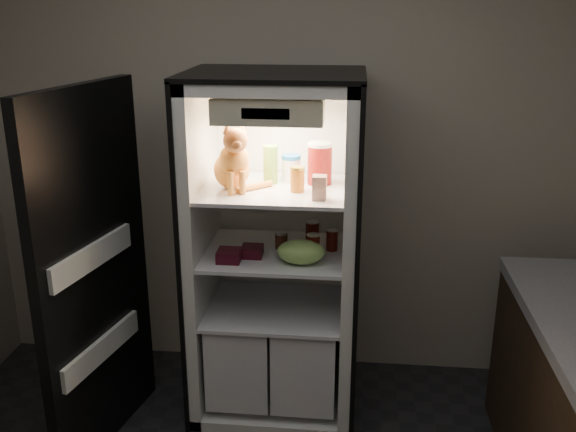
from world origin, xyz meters
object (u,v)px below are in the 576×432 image
salsa_jar (297,179)px  berry_box_left (229,256)px  cream_carton (319,188)px  soda_can_a (312,233)px  mayo_tub (291,168)px  soda_can_c (313,246)px  soda_can_b (332,240)px  pepper_jar (320,163)px  grape_bag (301,252)px  berry_box_right (252,251)px  tabby_cat (233,163)px  refrigerator (276,271)px  condiment_jar (281,240)px  parmesan_shaker (270,164)px

salsa_jar → berry_box_left: size_ratio=1.08×
cream_carton → soda_can_a: bearing=100.0°
mayo_tub → berry_box_left: size_ratio=1.20×
soda_can_a → soda_can_c: (0.02, -0.18, -0.00)m
cream_carton → soda_can_b: cream_carton is taller
pepper_jar → berry_box_left: size_ratio=1.84×
soda_can_a → grape_bag: (-0.04, -0.26, -0.01)m
berry_box_right → salsa_jar: bearing=7.3°
soda_can_b → soda_can_c: soda_can_c is taller
mayo_tub → berry_box_right: (-0.18, -0.22, -0.39)m
pepper_jar → soda_can_c: 0.43m
soda_can_a → berry_box_right: (-0.30, -0.19, -0.04)m
mayo_tub → soda_can_c: bearing=-57.2°
tabby_cat → soda_can_b: 0.67m
refrigerator → salsa_jar: bearing=-45.0°
condiment_jar → grape_bag: grape_bag is taller
mayo_tub → grape_bag: 0.47m
tabby_cat → refrigerator: bearing=11.0°
salsa_jar → soda_can_a: size_ratio=0.95×
tabby_cat → cream_carton: size_ratio=3.10×
parmesan_shaker → grape_bag: size_ratio=0.83×
condiment_jar → berry_box_right: 0.19m
refrigerator → cream_carton: refrigerator is taller
parmesan_shaker → cream_carton: size_ratio=1.71×
parmesan_shaker → berry_box_left: bearing=-126.3°
tabby_cat → soda_can_c: 0.59m
parmesan_shaker → condiment_jar: parmesan_shaker is taller
pepper_jar → soda_can_a: size_ratio=1.61×
tabby_cat → salsa_jar: size_ratio=2.83×
refrigerator → condiment_jar: 0.20m
tabby_cat → parmesan_shaker: tabby_cat is taller
cream_carton → berry_box_left: (-0.46, 0.02, -0.38)m
salsa_jar → condiment_jar: 0.39m
condiment_jar → berry_box_right: size_ratio=0.85×
tabby_cat → mayo_tub: size_ratio=2.56×
grape_bag → berry_box_left: bearing=-178.1°
berry_box_right → parmesan_shaker: bearing=66.0°
cream_carton → condiment_jar: size_ratio=1.26×
berry_box_right → tabby_cat: bearing=158.3°
cream_carton → grape_bag: (-0.09, 0.03, -0.35)m
refrigerator → salsa_jar: refrigerator is taller
tabby_cat → soda_can_a: 0.60m
berry_box_left → cream_carton: bearing=-1.9°
refrigerator → tabby_cat: size_ratio=5.16×
tabby_cat → cream_carton: bearing=-35.5°
cream_carton → berry_box_right: (-0.35, 0.09, -0.38)m
grape_bag → berry_box_left: 0.37m
pepper_jar → grape_bag: 0.48m
pepper_jar → berry_box_right: pepper_jar is taller
mayo_tub → soda_can_b: 0.44m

